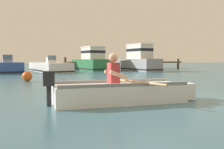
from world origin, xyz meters
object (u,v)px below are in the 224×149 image
at_px(moored_boat_green, 92,62).
at_px(moored_boat_grey, 137,61).
at_px(moored_boat_blue, 7,68).
at_px(rowboat_with_person, 122,92).
at_px(mooring_buoy, 27,76).
at_px(moored_boat_white, 50,67).

bearing_deg(moored_boat_green, moored_boat_grey, -31.34).
bearing_deg(moored_boat_green, moored_boat_blue, -167.63).
distance_m(rowboat_with_person, mooring_buoy, 7.22).
height_order(rowboat_with_person, moored_boat_blue, moored_boat_blue).
height_order(rowboat_with_person, moored_boat_white, moored_boat_white).
bearing_deg(moored_boat_blue, moored_boat_white, 3.16).
relative_size(rowboat_with_person, moored_boat_grey, 0.63).
xyz_separation_m(moored_boat_grey, mooring_buoy, (-9.71, -8.05, -0.65)).
relative_size(moored_boat_blue, moored_boat_grey, 0.83).
bearing_deg(moored_boat_grey, rowboat_with_person, -117.40).
bearing_deg(rowboat_with_person, moored_boat_blue, 101.17).
xyz_separation_m(moored_boat_blue, moored_boat_white, (3.22, 0.18, -0.03)).
xyz_separation_m(moored_boat_white, moored_boat_grey, (7.65, -0.81, 0.53)).
xyz_separation_m(rowboat_with_person, moored_boat_grey, (7.77, 15.00, 0.64)).
bearing_deg(moored_boat_blue, rowboat_with_person, -78.83).
bearing_deg(mooring_buoy, moored_boat_blue, 97.58).
relative_size(moored_boat_blue, moored_boat_green, 0.99).
distance_m(moored_boat_green, moored_boat_grey, 4.26).
bearing_deg(moored_boat_blue, moored_boat_green, 12.37).
bearing_deg(moored_boat_white, mooring_buoy, -103.11).
distance_m(moored_boat_green, mooring_buoy, 11.94).
bearing_deg(moored_boat_green, mooring_buoy, -120.61).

